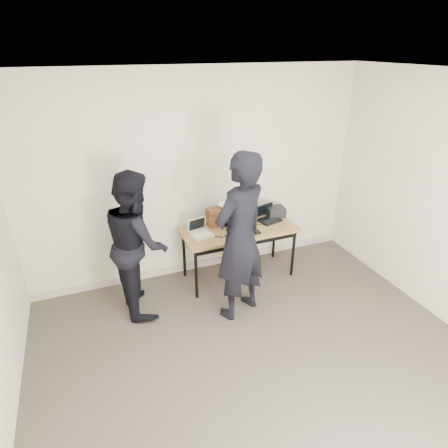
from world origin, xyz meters
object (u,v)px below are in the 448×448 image
laptop_center (241,226)px  leather_satchel (220,216)px  desk (239,233)px  laptop_right (267,217)px  laptop_beige (200,232)px  person_observer (137,243)px  equipment_box (275,212)px  person_typist (240,238)px

laptop_center → leather_satchel: size_ratio=1.04×
desk → laptop_right: 0.50m
desk → leather_satchel: leather_satchel is taller
leather_satchel → desk: bearing=-53.6°
laptop_beige → person_observer: size_ratio=0.18×
leather_satchel → laptop_right: bearing=-10.8°
laptop_beige → leather_satchel: 0.41m
desk → laptop_beige: bearing=176.5°
equipment_box → person_observer: 2.00m
laptop_beige → person_observer: bearing=-179.5°
laptop_beige → equipment_box: bearing=-3.4°
laptop_center → equipment_box: bearing=17.1°
desk → leather_satchel: (-0.18, 0.23, 0.19)m
laptop_beige → equipment_box: size_ratio=1.26×
person_observer → laptop_center: bearing=-87.6°
laptop_right → equipment_box: size_ratio=1.47×
desk → person_typist: bearing=-114.0°
laptop_right → person_typist: bearing=-147.9°
laptop_right → person_typist: person_typist is taller
desk → laptop_center: laptop_center is taller
laptop_beige → person_typist: person_typist is taller
leather_satchel → person_observer: (-1.16, -0.37, 0.01)m
laptop_center → leather_satchel: laptop_center is taller
laptop_center → person_observer: 1.36m
laptop_center → person_typist: person_typist is taller
laptop_right → leather_satchel: bearing=156.6°
leather_satchel → person_observer: 1.22m
laptop_beige → laptop_right: (1.00, 0.10, 0.01)m
laptop_center → person_observer: size_ratio=0.22×
laptop_center → laptop_beige: bearing=171.5°
person_typist → equipment_box: bearing=-160.7°
laptop_beige → laptop_center: laptop_center is taller
person_typist → leather_satchel: bearing=-121.6°
laptop_right → person_observer: 1.83m
desk → person_observer: 1.37m
laptop_right → equipment_box: laptop_right is taller
laptop_beige → laptop_right: bearing=-5.9°
laptop_beige → laptop_right: laptop_right is taller
desk → leather_satchel: bearing=127.8°
laptop_beige → laptop_right: size_ratio=0.86×
desk → leather_satchel: size_ratio=4.12×
laptop_beige → laptop_center: 0.54m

